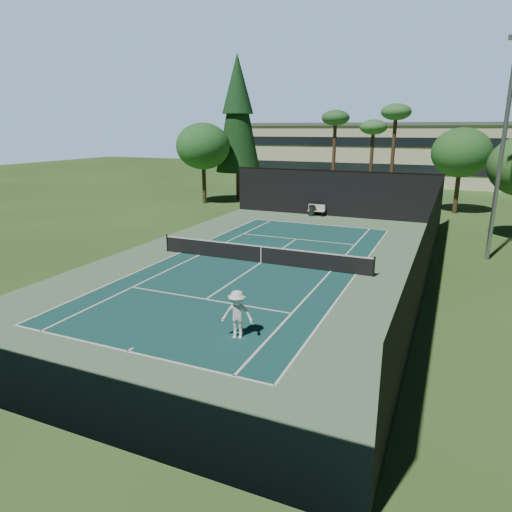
{
  "coord_description": "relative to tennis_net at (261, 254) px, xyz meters",
  "views": [
    {
      "loc": [
        9.83,
        -23.25,
        7.47
      ],
      "look_at": [
        1.0,
        -3.0,
        1.3
      ],
      "focal_mm": 32.0,
      "sensor_mm": 36.0,
      "label": 1
    }
  ],
  "objects": [
    {
      "name": "ground",
      "position": [
        0.0,
        0.0,
        -0.56
      ],
      "size": [
        160.0,
        160.0,
        0.0
      ],
      "primitive_type": "plane",
      "color": "#315821",
      "rests_on": "ground"
    },
    {
      "name": "apron_slab",
      "position": [
        0.0,
        0.0,
        -0.55
      ],
      "size": [
        18.0,
        32.0,
        0.01
      ],
      "primitive_type": "cube",
      "color": "#5D815A",
      "rests_on": "ground"
    },
    {
      "name": "court_surface",
      "position": [
        0.0,
        0.0,
        -0.55
      ],
      "size": [
        10.97,
        23.77,
        0.01
      ],
      "primitive_type": "cube",
      "color": "#164942",
      "rests_on": "ground"
    },
    {
      "name": "court_lines",
      "position": [
        0.0,
        0.0,
        -0.54
      ],
      "size": [
        11.07,
        23.87,
        0.01
      ],
      "color": "white",
      "rests_on": "ground"
    },
    {
      "name": "tennis_net",
      "position": [
        0.0,
        0.0,
        0.0
      ],
      "size": [
        12.9,
        0.1,
        1.1
      ],
      "color": "black",
      "rests_on": "ground"
    },
    {
      "name": "fence",
      "position": [
        0.0,
        0.06,
        1.45
      ],
      "size": [
        18.04,
        32.05,
        4.03
      ],
      "color": "black",
      "rests_on": "ground"
    },
    {
      "name": "player",
      "position": [
        3.01,
        -9.34,
        0.37
      ],
      "size": [
        1.32,
        0.95,
        1.85
      ],
      "primitive_type": "imported",
      "rotation": [
        0.0,
        0.0,
        0.24
      ],
      "color": "white",
      "rests_on": "ground"
    },
    {
      "name": "tennis_ball_a",
      "position": [
        -5.33,
        -10.99,
        -0.52
      ],
      "size": [
        0.07,
        0.07,
        0.07
      ],
      "primitive_type": "sphere",
      "color": "#C5D430",
      "rests_on": "ground"
    },
    {
      "name": "tennis_ball_b",
      "position": [
        -3.14,
        3.8,
        -0.52
      ],
      "size": [
        0.07,
        0.07,
        0.07
      ],
      "primitive_type": "sphere",
      "color": "#B8CB2E",
      "rests_on": "ground"
    },
    {
      "name": "tennis_ball_c",
      "position": [
        2.85,
        2.86,
        -0.53
      ],
      "size": [
        0.06,
        0.06,
        0.06
      ],
      "primitive_type": "sphere",
      "color": "yellow",
      "rests_on": "ground"
    },
    {
      "name": "tennis_ball_d",
      "position": [
        -3.23,
        5.35,
        -0.52
      ],
      "size": [
        0.07,
        0.07,
        0.07
      ],
      "primitive_type": "sphere",
      "color": "#D0DB31",
      "rests_on": "ground"
    },
    {
      "name": "park_bench",
      "position": [
        -1.26,
        15.59,
        -0.01
      ],
      "size": [
        1.5,
        0.45,
        1.02
      ],
      "color": "beige",
      "rests_on": "ground"
    },
    {
      "name": "trash_bin",
      "position": [
        -1.6,
        15.39,
        -0.08
      ],
      "size": [
        0.56,
        0.56,
        0.95
      ],
      "color": "black",
      "rests_on": "ground"
    },
    {
      "name": "pine_tree",
      "position": [
        -12.0,
        22.0,
        9.0
      ],
      "size": [
        4.8,
        4.8,
        15.0
      ],
      "color": "#49301F",
      "rests_on": "ground"
    },
    {
      "name": "palm_a",
      "position": [
        -2.0,
        24.0,
        7.63
      ],
      "size": [
        2.8,
        2.8,
        9.32
      ],
      "color": "#4C3320",
      "rests_on": "ground"
    },
    {
      "name": "palm_b",
      "position": [
        1.5,
        26.0,
        6.8
      ],
      "size": [
        2.8,
        2.8,
        8.42
      ],
      "color": "#49311F",
      "rests_on": "ground"
    },
    {
      "name": "palm_c",
      "position": [
        4.0,
        23.0,
        8.05
      ],
      "size": [
        2.8,
        2.8,
        9.77
      ],
      "color": "#47321E",
      "rests_on": "ground"
    },
    {
      "name": "decid_tree_a",
      "position": [
        10.0,
        22.0,
        4.86
      ],
      "size": [
        5.12,
        5.12,
        7.62
      ],
      "color": "#49331F",
      "rests_on": "ground"
    },
    {
      "name": "decid_tree_c",
      "position": [
        -14.0,
        18.0,
        5.21
      ],
      "size": [
        5.44,
        5.44,
        8.09
      ],
      "color": "#48341F",
      "rests_on": "ground"
    },
    {
      "name": "campus_building",
      "position": [
        0.0,
        45.98,
        3.65
      ],
      "size": [
        40.5,
        12.5,
        8.3
      ],
      "color": "beige",
      "rests_on": "ground"
    },
    {
      "name": "light_pole",
      "position": [
        12.0,
        6.0,
        5.9
      ],
      "size": [
        0.9,
        0.25,
        12.22
      ],
      "color": "#96999F",
      "rests_on": "ground"
    }
  ]
}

